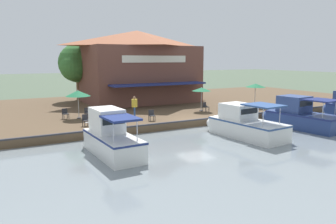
{
  "coord_description": "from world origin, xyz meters",
  "views": [
    {
      "loc": [
        21.27,
        -14.1,
        5.43
      ],
      "look_at": [
        -1.0,
        -1.99,
        1.3
      ],
      "focal_mm": 35.0,
      "sensor_mm": 36.0,
      "label": 1
    }
  ],
  "objects_px": {
    "waterfront_restaurant": "(138,66)",
    "motorboat_fourth_along": "(109,137)",
    "cafe_chair_far_corner_seat": "(86,120)",
    "cafe_chair_back_row_seat": "(205,106)",
    "mooring_post": "(278,106)",
    "tree_upstream_bank": "(77,64)",
    "cafe_chair_under_first_umbrella": "(88,112)",
    "person_mid_patio": "(134,104)",
    "motorboat_distant_upstream": "(241,124)",
    "patio_umbrella_far_corner": "(201,89)",
    "patio_umbrella_near_quay_edge": "(255,85)",
    "cafe_chair_beside_entrance": "(152,115)",
    "cafe_chair_facing_river": "(65,113)",
    "motorboat_mid_row": "(297,116)",
    "patio_umbrella_back_row": "(78,93)"
  },
  "relations": [
    {
      "from": "cafe_chair_beside_entrance",
      "to": "cafe_chair_back_row_seat",
      "type": "height_order",
      "value": "same"
    },
    {
      "from": "mooring_post",
      "to": "cafe_chair_facing_river",
      "type": "bearing_deg",
      "value": -106.26
    },
    {
      "from": "cafe_chair_under_first_umbrella",
      "to": "motorboat_mid_row",
      "type": "relative_size",
      "value": 0.13
    },
    {
      "from": "waterfront_restaurant",
      "to": "motorboat_distant_upstream",
      "type": "height_order",
      "value": "waterfront_restaurant"
    },
    {
      "from": "mooring_post",
      "to": "motorboat_distant_upstream",
      "type": "bearing_deg",
      "value": -62.62
    },
    {
      "from": "patio_umbrella_far_corner",
      "to": "cafe_chair_under_first_umbrella",
      "type": "xyz_separation_m",
      "value": [
        -1.44,
        -10.31,
        -1.54
      ]
    },
    {
      "from": "patio_umbrella_back_row",
      "to": "mooring_post",
      "type": "bearing_deg",
      "value": 73.67
    },
    {
      "from": "cafe_chair_facing_river",
      "to": "person_mid_patio",
      "type": "height_order",
      "value": "person_mid_patio"
    },
    {
      "from": "patio_umbrella_back_row",
      "to": "motorboat_mid_row",
      "type": "xyz_separation_m",
      "value": [
        9.2,
        14.9,
        -1.71
      ]
    },
    {
      "from": "cafe_chair_under_first_umbrella",
      "to": "person_mid_patio",
      "type": "height_order",
      "value": "person_mid_patio"
    },
    {
      "from": "cafe_chair_back_row_seat",
      "to": "motorboat_fourth_along",
      "type": "xyz_separation_m",
      "value": [
        7.09,
        -11.65,
        -0.06
      ]
    },
    {
      "from": "waterfront_restaurant",
      "to": "patio_umbrella_far_corner",
      "type": "relative_size",
      "value": 5.63
    },
    {
      "from": "cafe_chair_far_corner_seat",
      "to": "mooring_post",
      "type": "height_order",
      "value": "mooring_post"
    },
    {
      "from": "cafe_chair_under_first_umbrella",
      "to": "motorboat_fourth_along",
      "type": "bearing_deg",
      "value": -7.39
    },
    {
      "from": "cafe_chair_facing_river",
      "to": "person_mid_patio",
      "type": "distance_m",
      "value": 5.66
    },
    {
      "from": "waterfront_restaurant",
      "to": "cafe_chair_far_corner_seat",
      "type": "bearing_deg",
      "value": -38.27
    },
    {
      "from": "motorboat_mid_row",
      "to": "patio_umbrella_back_row",
      "type": "bearing_deg",
      "value": -121.68
    },
    {
      "from": "mooring_post",
      "to": "cafe_chair_beside_entrance",
      "type": "bearing_deg",
      "value": -95.88
    },
    {
      "from": "motorboat_mid_row",
      "to": "patio_umbrella_near_quay_edge",
      "type": "bearing_deg",
      "value": 161.91
    },
    {
      "from": "mooring_post",
      "to": "patio_umbrella_near_quay_edge",
      "type": "bearing_deg",
      "value": -178.95
    },
    {
      "from": "cafe_chair_under_first_umbrella",
      "to": "person_mid_patio",
      "type": "xyz_separation_m",
      "value": [
        1.36,
        3.61,
        0.61
      ]
    },
    {
      "from": "waterfront_restaurant",
      "to": "patio_umbrella_back_row",
      "type": "xyz_separation_m",
      "value": [
        8.2,
        -8.8,
        -1.99
      ]
    },
    {
      "from": "waterfront_restaurant",
      "to": "cafe_chair_beside_entrance",
      "type": "height_order",
      "value": "waterfront_restaurant"
    },
    {
      "from": "cafe_chair_far_corner_seat",
      "to": "person_mid_patio",
      "type": "xyz_separation_m",
      "value": [
        -1.86,
        4.61,
        0.61
      ]
    },
    {
      "from": "cafe_chair_facing_river",
      "to": "motorboat_mid_row",
      "type": "xyz_separation_m",
      "value": [
        9.47,
        15.93,
        -0.13
      ]
    },
    {
      "from": "patio_umbrella_near_quay_edge",
      "to": "cafe_chair_far_corner_seat",
      "type": "distance_m",
      "value": 17.69
    },
    {
      "from": "cafe_chair_beside_entrance",
      "to": "tree_upstream_bank",
      "type": "height_order",
      "value": "tree_upstream_bank"
    },
    {
      "from": "motorboat_mid_row",
      "to": "mooring_post",
      "type": "bearing_deg",
      "value": 149.74
    },
    {
      "from": "cafe_chair_far_corner_seat",
      "to": "cafe_chair_back_row_seat",
      "type": "height_order",
      "value": "same"
    },
    {
      "from": "cafe_chair_facing_river",
      "to": "cafe_chair_far_corner_seat",
      "type": "xyz_separation_m",
      "value": [
        3.62,
        0.73,
        0.0
      ]
    },
    {
      "from": "cafe_chair_far_corner_seat",
      "to": "motorboat_distant_upstream",
      "type": "distance_m",
      "value": 11.11
    },
    {
      "from": "person_mid_patio",
      "to": "motorboat_mid_row",
      "type": "relative_size",
      "value": 0.26
    },
    {
      "from": "cafe_chair_under_first_umbrella",
      "to": "patio_umbrella_back_row",
      "type": "bearing_deg",
      "value": -100.55
    },
    {
      "from": "cafe_chair_beside_entrance",
      "to": "tree_upstream_bank",
      "type": "relative_size",
      "value": 0.13
    },
    {
      "from": "patio_umbrella_far_corner",
      "to": "cafe_chair_under_first_umbrella",
      "type": "height_order",
      "value": "patio_umbrella_far_corner"
    },
    {
      "from": "cafe_chair_under_first_umbrella",
      "to": "cafe_chair_beside_entrance",
      "type": "bearing_deg",
      "value": 48.31
    },
    {
      "from": "cafe_chair_back_row_seat",
      "to": "tree_upstream_bank",
      "type": "distance_m",
      "value": 16.38
    },
    {
      "from": "waterfront_restaurant",
      "to": "cafe_chair_under_first_umbrella",
      "type": "xyz_separation_m",
      "value": [
        8.33,
        -8.11,
        -3.58
      ]
    },
    {
      "from": "patio_umbrella_back_row",
      "to": "cafe_chair_far_corner_seat",
      "type": "height_order",
      "value": "patio_umbrella_back_row"
    },
    {
      "from": "patio_umbrella_near_quay_edge",
      "to": "motorboat_fourth_along",
      "type": "distance_m",
      "value": 19.15
    },
    {
      "from": "patio_umbrella_far_corner",
      "to": "tree_upstream_bank",
      "type": "xyz_separation_m",
      "value": [
        -13.13,
        -8.26,
        2.2
      ]
    },
    {
      "from": "patio_umbrella_near_quay_edge",
      "to": "patio_umbrella_back_row",
      "type": "bearing_deg",
      "value": -96.61
    },
    {
      "from": "mooring_post",
      "to": "tree_upstream_bank",
      "type": "distance_m",
      "value": 22.41
    },
    {
      "from": "mooring_post",
      "to": "motorboat_fourth_along",
      "type": "bearing_deg",
      "value": -77.35
    },
    {
      "from": "cafe_chair_far_corner_seat",
      "to": "person_mid_patio",
      "type": "bearing_deg",
      "value": 111.95
    },
    {
      "from": "motorboat_distant_upstream",
      "to": "motorboat_fourth_along",
      "type": "height_order",
      "value": "motorboat_fourth_along"
    },
    {
      "from": "cafe_chair_facing_river",
      "to": "tree_upstream_bank",
      "type": "distance_m",
      "value": 12.47
    },
    {
      "from": "motorboat_distant_upstream",
      "to": "motorboat_fourth_along",
      "type": "bearing_deg",
      "value": -91.77
    },
    {
      "from": "cafe_chair_facing_river",
      "to": "cafe_chair_under_first_umbrella",
      "type": "relative_size",
      "value": 1.0
    },
    {
      "from": "waterfront_restaurant",
      "to": "motorboat_fourth_along",
      "type": "bearing_deg",
      "value": -28.23
    }
  ]
}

